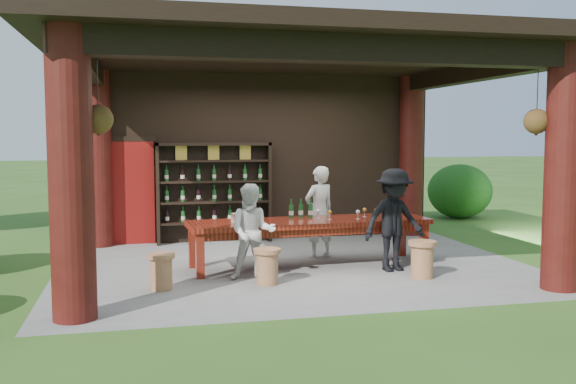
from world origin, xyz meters
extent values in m
plane|color=#2D5119|center=(0.00, 0.00, 0.00)|extent=(90.00, 90.00, 0.00)
cube|color=slate|center=(0.00, 0.00, -0.05)|extent=(7.40, 5.90, 0.10)
cube|color=black|center=(0.00, 2.75, 1.65)|extent=(7.00, 0.18, 3.30)
cube|color=maroon|center=(-2.60, 2.65, 1.00)|extent=(0.95, 0.06, 2.00)
cylinder|color=#380C0A|center=(-3.15, -2.40, 1.65)|extent=(0.50, 0.50, 3.30)
cylinder|color=#380C0A|center=(3.15, -2.40, 1.65)|extent=(0.50, 0.50, 3.30)
cylinder|color=#380C0A|center=(-3.15, 2.55, 1.65)|extent=(0.50, 0.50, 3.30)
cylinder|color=#380C0A|center=(3.15, 2.55, 1.65)|extent=(0.50, 0.50, 3.30)
cube|color=black|center=(0.00, -2.40, 3.15)|extent=(6.70, 0.35, 0.35)
cube|color=black|center=(-3.15, 0.00, 3.15)|extent=(0.30, 5.20, 0.30)
cube|color=black|center=(3.15, 0.00, 3.15)|extent=(0.30, 5.20, 0.30)
cube|color=black|center=(0.00, 0.00, 3.40)|extent=(7.50, 6.00, 0.20)
cylinder|color=black|center=(-2.85, -2.20, 2.62)|extent=(0.01, 0.01, 0.75)
cone|color=black|center=(-2.85, -2.20, 2.17)|extent=(0.32, 0.32, 0.18)
sphere|color=#1E5919|center=(-2.85, -2.20, 2.28)|extent=(0.34, 0.34, 0.34)
cylinder|color=black|center=(2.85, -2.20, 2.62)|extent=(0.01, 0.01, 0.75)
cone|color=black|center=(2.85, -2.20, 2.17)|extent=(0.32, 0.32, 0.18)
sphere|color=#1E5919|center=(2.85, -2.20, 2.28)|extent=(0.34, 0.34, 0.34)
cube|color=#50130B|center=(0.23, -0.14, 0.71)|extent=(3.92, 1.21, 0.08)
cube|color=#50130B|center=(0.23, -0.14, 0.61)|extent=(3.71, 1.05, 0.12)
cube|color=#50130B|center=(-1.56, -0.64, 0.34)|extent=(0.13, 0.13, 0.67)
cube|color=#50130B|center=(2.06, -0.44, 0.34)|extent=(0.13, 0.13, 0.67)
cube|color=#50130B|center=(-1.61, 0.16, 0.34)|extent=(0.13, 0.13, 0.67)
cube|color=#50130B|center=(2.02, 0.35, 0.34)|extent=(0.13, 0.13, 0.67)
cylinder|color=#9B5E3E|center=(-0.68, -1.22, 0.22)|extent=(0.30, 0.30, 0.45)
cylinder|color=#9B5E3E|center=(-0.68, -1.22, 0.48)|extent=(0.39, 0.39, 0.06)
cylinder|color=#9B5E3E|center=(1.62, -1.33, 0.24)|extent=(0.33, 0.33, 0.48)
cylinder|color=#9B5E3E|center=(1.62, -1.33, 0.52)|extent=(0.42, 0.42, 0.07)
cylinder|color=#9B5E3E|center=(-2.14, -1.20, 0.22)|extent=(0.30, 0.30, 0.44)
cylinder|color=#9B5E3E|center=(-2.14, -1.20, 0.47)|extent=(0.38, 0.38, 0.06)
imported|color=silver|center=(0.59, 0.57, 0.78)|extent=(0.66, 0.55, 1.57)
imported|color=silver|center=(-0.83, -0.90, 0.70)|extent=(0.78, 0.66, 1.40)
imported|color=black|center=(1.40, -0.78, 0.79)|extent=(1.11, 0.75, 1.58)
cube|color=#BF6672|center=(-0.89, -0.18, 0.82)|extent=(0.27, 0.19, 0.14)
ellipsoid|color=#194C14|center=(5.45, 4.74, 0.58)|extent=(1.60, 1.60, 1.36)
camera|label=1|loc=(-2.40, -9.93, 2.11)|focal=40.00mm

